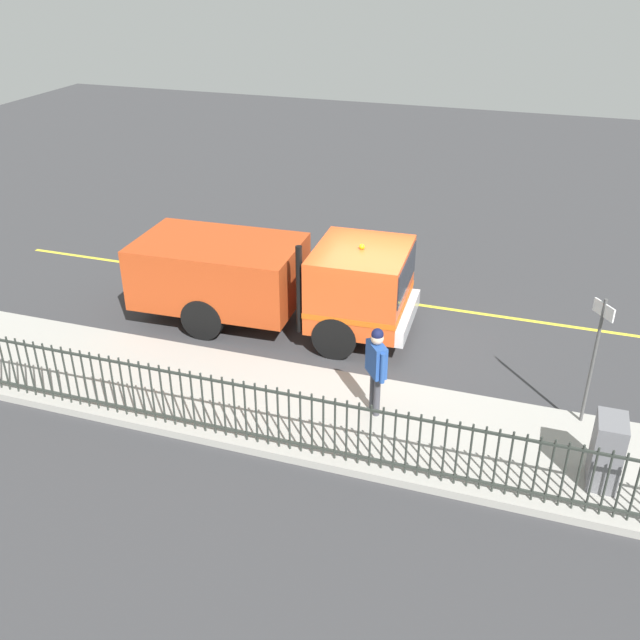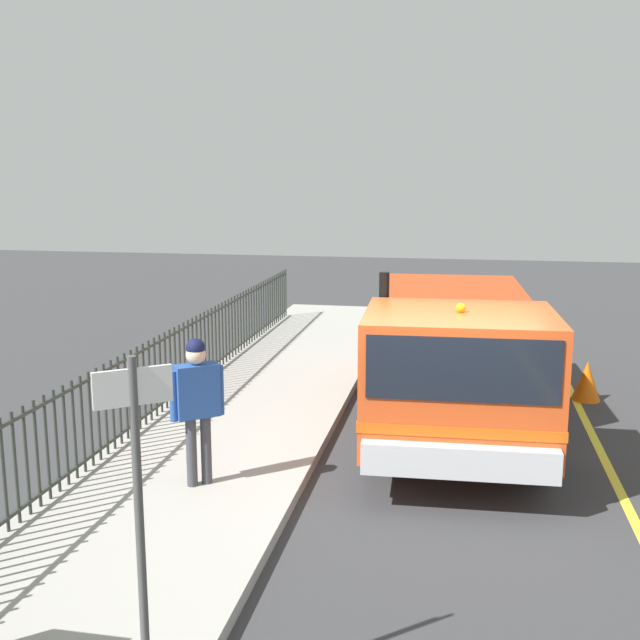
# 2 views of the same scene
# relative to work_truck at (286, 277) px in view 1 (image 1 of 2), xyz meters

# --- Properties ---
(ground_plane) EXTENTS (51.79, 51.79, 0.00)m
(ground_plane) POSITION_rel_work_truck_xyz_m (0.17, 2.12, -1.23)
(ground_plane) COLOR #38383A
(ground_plane) RESTS_ON ground
(sidewalk_slab) EXTENTS (2.87, 23.54, 0.15)m
(sidewalk_slab) POSITION_rel_work_truck_xyz_m (3.14, 2.12, -1.16)
(sidewalk_slab) COLOR #A3A099
(sidewalk_slab) RESTS_ON ground
(lane_marking) EXTENTS (0.12, 21.18, 0.01)m
(lane_marking) POSITION_rel_work_truck_xyz_m (-2.02, 2.12, -1.23)
(lane_marking) COLOR yellow
(lane_marking) RESTS_ON ground
(work_truck) EXTENTS (2.53, 6.40, 2.43)m
(work_truck) POSITION_rel_work_truck_xyz_m (0.00, 0.00, 0.00)
(work_truck) COLOR #D84C1E
(work_truck) RESTS_ON ground
(worker_standing) EXTENTS (0.53, 0.48, 1.75)m
(worker_standing) POSITION_rel_work_truck_xyz_m (2.87, 2.81, -0.02)
(worker_standing) COLOR #264C99
(worker_standing) RESTS_ON sidewalk_slab
(iron_fence) EXTENTS (0.04, 20.04, 1.21)m
(iron_fence) POSITION_rel_work_truck_xyz_m (4.37, 2.12, -0.47)
(iron_fence) COLOR #2D332D
(iron_fence) RESTS_ON sidewalk_slab
(utility_cabinet) EXTENTS (0.67, 0.45, 1.20)m
(utility_cabinet) POSITION_rel_work_truck_xyz_m (3.58, 6.74, -0.48)
(utility_cabinet) COLOR slate
(utility_cabinet) RESTS_ON sidewalk_slab
(traffic_cone) EXTENTS (0.47, 0.47, 0.67)m
(traffic_cone) POSITION_rel_work_truck_xyz_m (-2.18, -2.06, -0.90)
(traffic_cone) COLOR orange
(traffic_cone) RESTS_ON ground
(street_sign) EXTENTS (0.42, 0.33, 2.45)m
(street_sign) POSITION_rel_work_truck_xyz_m (1.93, 6.44, 0.44)
(street_sign) COLOR #4C4C4C
(street_sign) RESTS_ON sidewalk_slab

